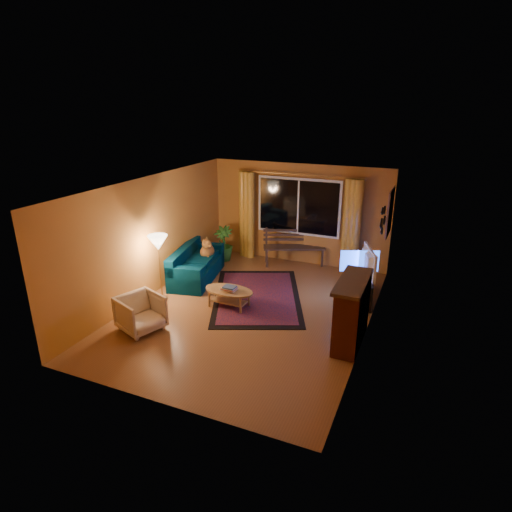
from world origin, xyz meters
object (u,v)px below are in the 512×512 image
at_px(coffee_table, 229,298).
at_px(armchair, 141,311).
at_px(sofa, 197,264).
at_px(tv_console, 362,287).
at_px(floor_lamp, 160,269).
at_px(bench, 294,256).

bearing_deg(coffee_table, armchair, -125.90).
bearing_deg(sofa, tv_console, -5.08).
xyz_separation_m(sofa, tv_console, (3.71, 0.43, -0.11)).
distance_m(floor_lamp, coffee_table, 1.54).
distance_m(bench, sofa, 2.50).
relative_size(floor_lamp, coffee_table, 1.36).
relative_size(floor_lamp, tv_console, 1.07).
xyz_separation_m(floor_lamp, coffee_table, (1.43, 0.26, -0.51)).
bearing_deg(tv_console, armchair, -147.90).
distance_m(armchair, floor_lamp, 1.29).
bearing_deg(coffee_table, bench, 80.72).
xyz_separation_m(armchair, tv_console, (3.43, 2.87, -0.09)).
height_order(armchair, tv_console, armchair).
bearing_deg(coffee_table, sofa, 143.18).
relative_size(coffee_table, tv_console, 0.79).
bearing_deg(bench, sofa, -159.19).
height_order(bench, armchair, armchair).
height_order(floor_lamp, tv_console, floor_lamp).
bearing_deg(sofa, coffee_table, -48.59).
bearing_deg(sofa, armchair, -95.28).
bearing_deg(armchair, sofa, 27.45).
height_order(armchair, floor_lamp, floor_lamp).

